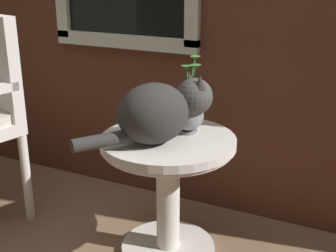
% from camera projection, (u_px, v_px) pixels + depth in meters
% --- Properties ---
extents(wicker_side_table, '(0.56, 0.56, 0.55)m').
position_uv_depth(wicker_side_table, '(168.00, 173.00, 1.95)').
color(wicker_side_table, silver).
rests_on(wicker_side_table, ground_plane).
extents(cat, '(0.40, 0.52, 0.26)m').
position_uv_depth(cat, '(159.00, 111.00, 1.81)').
color(cat, '#33302D').
rests_on(cat, wicker_side_table).
extents(pewter_vase_with_ivy, '(0.13, 0.13, 0.32)m').
position_uv_depth(pewter_vase_with_ivy, '(189.00, 111.00, 1.91)').
color(pewter_vase_with_ivy, gray).
rests_on(pewter_vase_with_ivy, wicker_side_table).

